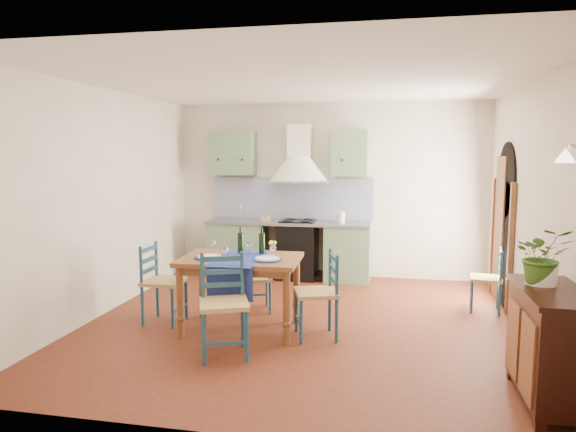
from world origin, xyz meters
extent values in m
plane|color=#4C1C10|center=(0.00, 0.00, 0.00)|extent=(5.00, 5.00, 0.00)
cube|color=silver|center=(0.00, 2.50, 1.40)|extent=(5.00, 0.04, 2.80)
cube|color=slate|center=(-1.45, 2.19, 0.44)|extent=(0.90, 0.60, 0.88)
cube|color=slate|center=(0.35, 2.19, 0.44)|extent=(0.70, 0.60, 0.88)
cube|color=black|center=(-0.45, 2.19, 0.44)|extent=(0.60, 0.58, 0.88)
cube|color=slate|center=(-0.60, 2.19, 0.90)|extent=(2.60, 0.64, 0.04)
cube|color=silver|center=(-1.45, 2.19, 0.90)|extent=(0.45, 0.40, 0.03)
cylinder|color=silver|center=(-1.45, 2.37, 1.05)|extent=(0.02, 0.02, 0.26)
cube|color=black|center=(-0.45, 2.19, 0.93)|extent=(0.55, 0.48, 0.02)
cube|color=black|center=(-0.60, 2.24, 0.04)|extent=(2.60, 0.50, 0.08)
cube|color=navy|center=(-0.60, 2.46, 1.26)|extent=(2.65, 0.05, 0.68)
cube|color=slate|center=(-1.55, 2.32, 2.00)|extent=(0.70, 0.34, 0.70)
cube|color=slate|center=(0.35, 2.32, 2.00)|extent=(0.55, 0.34, 0.70)
cone|color=silver|center=(-0.45, 2.25, 1.75)|extent=(0.96, 0.96, 0.40)
cube|color=silver|center=(-0.45, 2.34, 2.20)|extent=(0.36, 0.30, 0.50)
cube|color=silver|center=(2.50, 0.00, 1.40)|extent=(0.04, 5.00, 2.80)
cube|color=black|center=(2.48, 1.40, 0.82)|extent=(0.03, 1.00, 1.65)
cylinder|color=black|center=(2.48, 1.40, 1.65)|extent=(0.03, 1.00, 1.00)
cube|color=brown|center=(2.46, 0.86, 0.82)|extent=(0.06, 0.06, 1.65)
cube|color=brown|center=(2.46, 1.94, 0.82)|extent=(0.06, 0.06, 1.65)
cube|color=brown|center=(2.47, 1.62, 0.98)|extent=(0.04, 0.55, 1.96)
cone|color=#FFEDC6|center=(2.34, -1.35, 1.98)|extent=(0.16, 0.16, 0.12)
cube|color=silver|center=(-2.50, 0.00, 1.40)|extent=(0.04, 5.00, 2.80)
cube|color=silver|center=(0.00, 0.00, 2.80)|extent=(5.00, 5.00, 0.01)
cube|color=brown|center=(-0.64, -0.36, 0.81)|extent=(1.35, 0.92, 0.05)
cube|color=brown|center=(-0.64, -0.36, 0.75)|extent=(1.21, 0.79, 0.08)
cylinder|color=brown|center=(-1.21, -0.74, 0.39)|extent=(0.08, 0.08, 0.79)
cylinder|color=brown|center=(-1.24, -0.01, 0.39)|extent=(0.08, 0.08, 0.79)
cylinder|color=brown|center=(-0.05, -0.70, 0.39)|extent=(0.08, 0.08, 0.79)
cylinder|color=brown|center=(-0.07, 0.03, 0.39)|extent=(0.08, 0.08, 0.79)
cube|color=navy|center=(-0.64, -0.41, 0.84)|extent=(0.53, 1.01, 0.01)
cube|color=navy|center=(-0.63, -0.81, 0.66)|extent=(0.49, 0.03, 0.38)
cylinder|color=navy|center=(-0.97, -0.48, 0.85)|extent=(0.33, 0.33, 0.01)
cylinder|color=white|center=(-0.97, -0.48, 0.86)|extent=(0.26, 0.26, 0.01)
cylinder|color=navy|center=(-0.31, -0.46, 0.85)|extent=(0.33, 0.33, 0.01)
cylinder|color=white|center=(-0.31, -0.46, 0.86)|extent=(0.26, 0.26, 0.01)
cylinder|color=black|center=(-0.71, -0.14, 1.00)|extent=(0.07, 0.07, 0.32)
cylinder|color=black|center=(-0.45, -0.13, 1.00)|extent=(0.07, 0.07, 0.32)
cylinder|color=white|center=(-0.32, -0.18, 0.90)|extent=(0.05, 0.05, 0.10)
sphere|color=#FFEF36|center=(-0.32, -0.18, 0.99)|extent=(0.10, 0.10, 0.10)
cylinder|color=navy|center=(-0.70, -1.38, 0.26)|extent=(0.04, 0.04, 0.51)
cylinder|color=navy|center=(-0.85, -1.01, 0.50)|extent=(0.04, 0.04, 1.01)
cylinder|color=navy|center=(-0.33, -1.24, 0.26)|extent=(0.04, 0.04, 0.51)
cylinder|color=navy|center=(-0.48, -0.86, 0.50)|extent=(0.04, 0.04, 1.01)
cube|color=tan|center=(-0.59, -1.12, 0.53)|extent=(0.61, 0.61, 0.04)
cube|color=navy|center=(-0.66, -0.94, 0.67)|extent=(0.41, 0.18, 0.05)
cube|color=navy|center=(-0.66, -0.94, 0.81)|extent=(0.41, 0.18, 0.05)
cube|color=navy|center=(-0.66, -0.94, 0.94)|extent=(0.41, 0.18, 0.05)
cube|color=navy|center=(-0.51, -1.31, 0.20)|extent=(0.39, 0.18, 0.03)
cylinder|color=navy|center=(-0.57, 0.58, 0.21)|extent=(0.03, 0.03, 0.41)
cylinder|color=navy|center=(-0.45, 0.28, 0.40)|extent=(0.03, 0.03, 0.81)
cylinder|color=navy|center=(-0.87, 0.46, 0.21)|extent=(0.03, 0.03, 0.41)
cylinder|color=navy|center=(-0.75, 0.16, 0.40)|extent=(0.03, 0.03, 0.81)
cube|color=tan|center=(-0.66, 0.37, 0.43)|extent=(0.49, 0.49, 0.04)
cube|color=navy|center=(-0.60, 0.22, 0.54)|extent=(0.33, 0.14, 0.04)
cube|color=navy|center=(-0.60, 0.22, 0.65)|extent=(0.33, 0.14, 0.04)
cube|color=navy|center=(-0.60, 0.22, 0.75)|extent=(0.33, 0.14, 0.04)
cube|color=navy|center=(-0.72, 0.52, 0.16)|extent=(0.31, 0.14, 0.02)
cylinder|color=navy|center=(-1.42, -0.48, 0.24)|extent=(0.04, 0.04, 0.48)
cylinder|color=navy|center=(-1.80, -0.47, 0.47)|extent=(0.04, 0.04, 0.94)
cylinder|color=navy|center=(-1.41, -0.10, 0.24)|extent=(0.04, 0.04, 0.48)
cylinder|color=navy|center=(-1.79, -0.09, 0.47)|extent=(0.04, 0.04, 0.94)
cube|color=tan|center=(-1.61, -0.29, 0.50)|extent=(0.45, 0.45, 0.04)
cube|color=navy|center=(-1.79, -0.28, 0.63)|extent=(0.04, 0.40, 0.05)
cube|color=navy|center=(-1.79, -0.28, 0.75)|extent=(0.04, 0.40, 0.05)
cube|color=navy|center=(-1.79, -0.28, 0.88)|extent=(0.04, 0.40, 0.05)
cube|color=navy|center=(-1.42, -0.29, 0.19)|extent=(0.04, 0.38, 0.03)
cylinder|color=navy|center=(-0.01, -0.30, 0.24)|extent=(0.04, 0.04, 0.48)
cylinder|color=navy|center=(0.35, -0.19, 0.47)|extent=(0.04, 0.04, 0.94)
cylinder|color=navy|center=(0.10, -0.66, 0.24)|extent=(0.04, 0.04, 0.48)
cylinder|color=navy|center=(0.46, -0.55, 0.47)|extent=(0.04, 0.04, 0.94)
cube|color=tan|center=(0.22, -0.42, 0.50)|extent=(0.55, 0.55, 0.04)
cube|color=navy|center=(0.40, -0.37, 0.63)|extent=(0.14, 0.39, 0.05)
cube|color=navy|center=(0.40, -0.37, 0.75)|extent=(0.14, 0.39, 0.05)
cube|color=navy|center=(0.40, -0.37, 0.88)|extent=(0.14, 0.39, 0.05)
cube|color=navy|center=(0.04, -0.48, 0.19)|extent=(0.14, 0.37, 0.03)
cylinder|color=navy|center=(2.06, 1.11, 0.21)|extent=(0.03, 0.03, 0.41)
cylinder|color=navy|center=(2.38, 1.07, 0.40)|extent=(0.03, 0.03, 0.81)
cylinder|color=navy|center=(2.02, 0.79, 0.21)|extent=(0.03, 0.03, 0.41)
cylinder|color=navy|center=(2.34, 0.75, 0.40)|extent=(0.03, 0.03, 0.81)
cube|color=tan|center=(2.20, 0.93, 0.43)|extent=(0.42, 0.42, 0.04)
cube|color=navy|center=(2.36, 0.91, 0.54)|extent=(0.07, 0.34, 0.04)
cube|color=navy|center=(2.36, 0.91, 0.65)|extent=(0.07, 0.34, 0.04)
cube|color=navy|center=(2.36, 0.91, 0.75)|extent=(0.07, 0.34, 0.04)
cube|color=navy|center=(2.04, 0.95, 0.16)|extent=(0.07, 0.32, 0.02)
cube|color=black|center=(2.27, -1.55, 0.49)|extent=(0.45, 1.00, 0.82)
cube|color=black|center=(2.27, -1.55, 0.92)|extent=(0.50, 1.05, 0.04)
cube|color=brown|center=(2.04, -1.78, 0.45)|extent=(0.02, 0.38, 0.63)
cube|color=brown|center=(2.04, -1.32, 0.45)|extent=(0.02, 0.38, 0.63)
cube|color=black|center=(2.09, -1.99, 0.04)|extent=(0.08, 0.08, 0.08)
cube|color=black|center=(2.09, -1.11, 0.04)|extent=(0.08, 0.08, 0.08)
cube|color=black|center=(2.44, -1.11, 0.04)|extent=(0.08, 0.08, 0.08)
imported|color=#39631F|center=(2.21, -1.38, 1.17)|extent=(0.44, 0.38, 0.47)
camera|label=1|loc=(0.99, -5.79, 1.99)|focal=32.00mm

